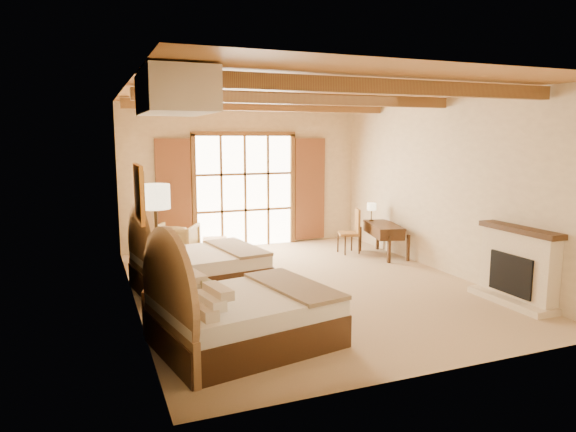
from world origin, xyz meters
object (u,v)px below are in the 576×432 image
bed_near (234,313)px  desk (383,239)px  bed_far (191,265)px  nightstand (164,308)px  armchair (176,242)px

bed_near → desk: bed_near is taller
desk → bed_far: bearing=-153.6°
bed_far → desk: (4.21, 0.91, -0.03)m
bed_near → desk: bearing=28.2°
bed_far → bed_near: bearing=-98.4°
bed_far → nightstand: bed_far is taller
bed_far → armchair: size_ratio=2.67×
nightstand → desk: desk is taller
armchair → desk: bearing=-168.1°
bed_far → armchair: (0.09, 2.07, -0.02)m
bed_near → armchair: (0.06, 4.59, -0.03)m
armchair → bed_far: bearing=115.1°
bed_near → desk: (4.19, 3.43, -0.04)m
armchair → nightstand: bearing=106.1°
nightstand → armchair: armchair is taller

